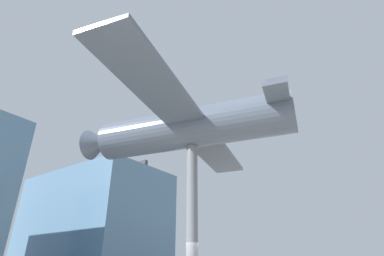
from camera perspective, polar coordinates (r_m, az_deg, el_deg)
The scene contains 3 objects.
glass_pavilion_right at distance 31.21m, azimuth -18.41°, elevation -17.82°, with size 8.13×13.69×10.53m.
support_pylon_central at distance 14.09m, azimuth 0.00°, elevation -16.89°, with size 0.53×0.53×7.03m.
suspended_airplane at distance 15.57m, azimuth -1.19°, elevation -0.17°, with size 15.44×12.08×3.01m.
Camera 1 is at (-11.34, -8.09, 1.36)m, focal length 28.00 mm.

